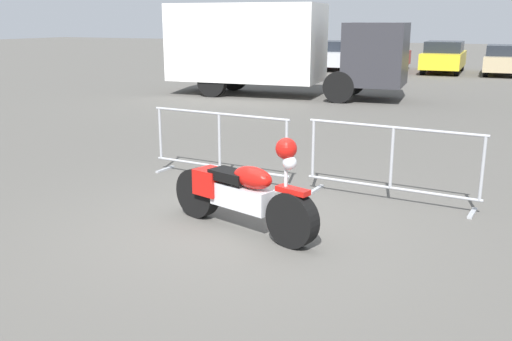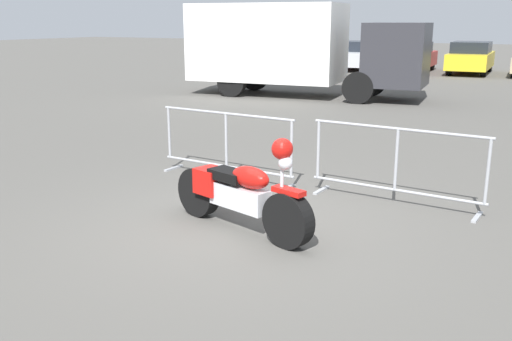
% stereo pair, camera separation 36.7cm
% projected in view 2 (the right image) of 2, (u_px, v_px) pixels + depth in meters
% --- Properties ---
extents(ground_plane, '(120.00, 120.00, 0.00)m').
position_uv_depth(ground_plane, '(238.00, 228.00, 6.96)').
color(ground_plane, '#54514C').
extents(motorcycle, '(2.13, 0.76, 1.23)m').
position_uv_depth(motorcycle, '(240.00, 193.00, 6.78)').
color(motorcycle, black).
rests_on(motorcycle, ground).
extents(crowd_barrier_near, '(2.45, 0.60, 1.07)m').
position_uv_depth(crowd_barrier_near, '(226.00, 144.00, 8.99)').
color(crowd_barrier_near, '#9EA0A5').
rests_on(crowd_barrier_near, ground).
extents(crowd_barrier_far, '(2.45, 0.60, 1.07)m').
position_uv_depth(crowd_barrier_far, '(396.00, 165.00, 7.74)').
color(crowd_barrier_far, '#9EA0A5').
rests_on(crowd_barrier_far, ground).
extents(box_truck, '(7.89, 3.01, 2.98)m').
position_uv_depth(box_truck, '(292.00, 46.00, 18.68)').
color(box_truck, white).
rests_on(box_truck, ground).
extents(parked_car_white, '(1.81, 4.12, 1.38)m').
position_uv_depth(parked_car_white, '(270.00, 53.00, 31.66)').
color(parked_car_white, white).
rests_on(parked_car_white, ground).
extents(parked_car_maroon, '(1.91, 4.33, 1.45)m').
position_uv_depth(parked_car_maroon, '(310.00, 54.00, 29.89)').
color(parked_car_maroon, maroon).
rests_on(parked_car_maroon, ground).
extents(parked_car_silver, '(1.89, 4.28, 1.43)m').
position_uv_depth(parked_car_silver, '(360.00, 55.00, 28.88)').
color(parked_car_silver, '#B7BABF').
rests_on(parked_car_silver, ground).
extents(parked_car_red, '(1.89, 4.28, 1.43)m').
position_uv_depth(parked_car_red, '(412.00, 57.00, 27.67)').
color(parked_car_red, '#B21E19').
rests_on(parked_car_red, ground).
extents(parked_car_yellow, '(1.96, 4.44, 1.48)m').
position_uv_depth(parked_car_yellow, '(471.00, 58.00, 26.73)').
color(parked_car_yellow, yellow).
rests_on(parked_car_yellow, ground).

